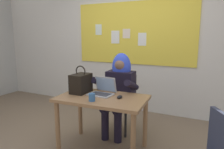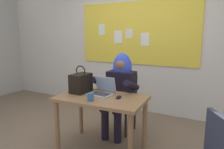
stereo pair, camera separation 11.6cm
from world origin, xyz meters
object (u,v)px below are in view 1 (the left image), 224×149
chair_at_desk (122,99)px  handbag (81,83)px  laptop (102,90)px  coffee_mug (92,97)px  person_costumed (119,87)px  desk_main (102,105)px  computer_mouse (120,97)px

chair_at_desk → handbag: 0.82m
chair_at_desk → handbag: size_ratio=2.37×
laptop → coffee_mug: (0.03, -0.32, -0.00)m
person_costumed → coffee_mug: 0.78m
person_costumed → coffee_mug: size_ratio=13.11×
person_costumed → laptop: 0.46m
handbag → laptop: bearing=10.6°
chair_at_desk → laptop: 0.65m
desk_main → handbag: size_ratio=3.11×
desk_main → laptop: 0.21m
desk_main → computer_mouse: bearing=12.5°
chair_at_desk → computer_mouse: size_ratio=8.61×
laptop → chair_at_desk: bearing=89.1°
desk_main → handbag: handbag is taller
chair_at_desk → laptop: (-0.04, -0.58, 0.28)m
desk_main → chair_at_desk: 0.71m
computer_mouse → handbag: handbag is taller
computer_mouse → desk_main: bearing=-166.9°
person_costumed → computer_mouse: person_costumed is taller
chair_at_desk → coffee_mug: size_ratio=9.42×
handbag → chair_at_desk: bearing=61.6°
desk_main → coffee_mug: coffee_mug is taller
chair_at_desk → computer_mouse: (0.24, -0.65, 0.25)m
desk_main → coffee_mug: (-0.03, -0.21, 0.16)m
laptop → coffee_mug: size_ratio=3.47×
handbag → person_costumed: bearing=55.7°
desk_main → computer_mouse: size_ratio=11.29×
laptop → handbag: (-0.31, -0.06, 0.08)m
coffee_mug → desk_main: bearing=82.2°
chair_at_desk → person_costumed: (0.00, -0.13, 0.23)m
person_costumed → computer_mouse: bearing=21.3°
handbag → coffee_mug: (0.34, -0.27, -0.09)m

